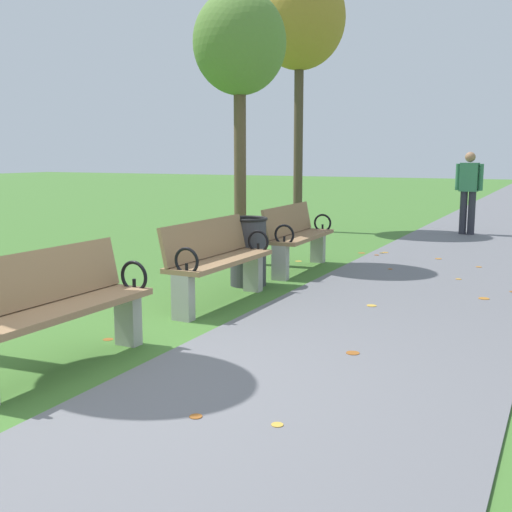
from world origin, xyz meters
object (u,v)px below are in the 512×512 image
Objects in this scene: tree_3 at (300,20)px; trash_bin at (248,251)px; park_bench_1 at (57,307)px; park_bench_2 at (217,259)px; pedestrian_walking at (469,188)px; tree_2 at (240,47)px; park_bench_3 at (297,236)px.

trash_bin is at bearing -73.44° from tree_3.
park_bench_1 is 2.36m from park_bench_2.
trash_bin is (-1.69, -6.26, -0.50)m from pedestrian_walking.
park_bench_2 is at bearing -74.72° from tree_3.
tree_2 is (-0.96, 2.37, 2.60)m from park_bench_2.
tree_2 is at bearing 121.25° from trash_bin.
park_bench_1 is at bearing -99.09° from pedestrian_walking.
pedestrian_walking is (1.54, 7.28, 0.44)m from park_bench_2.
park_bench_1 is 1.91× the size of trash_bin.
tree_3 is 3.28× the size of pedestrian_walking.
tree_2 is 5.92m from pedestrian_walking.
park_bench_2 is 0.30× the size of tree_3.
tree_3 is at bearing 106.56° from trash_bin.
tree_3 is 4.76m from pedestrian_walking.
tree_3 is at bearing 105.28° from park_bench_2.
park_bench_2 is at bearing -81.80° from trash_bin.
trash_bin is at bearing -58.75° from tree_2.
park_bench_1 is at bearing -90.00° from park_bench_2.
trash_bin is (-0.15, 3.38, -0.06)m from park_bench_1.
tree_2 reaches higher than park_bench_1.
park_bench_3 is 1.21m from trash_bin.
pedestrian_walking reaches higher than park_bench_3.
tree_2 is 4.37m from tree_3.
park_bench_3 is 1.92× the size of trash_bin.
park_bench_1 and park_bench_2 have the same top height.
park_bench_3 is (0.00, 2.22, 0.00)m from park_bench_2.
trash_bin is (0.82, -1.35, -2.66)m from tree_2.
park_bench_1 is 4.58m from park_bench_3.
tree_2 reaches higher than pedestrian_walking.
tree_3 is 6.32× the size of trash_bin.
pedestrian_walking is (1.54, 5.06, 0.44)m from park_bench_3.
tree_2 is 0.73× the size of tree_3.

